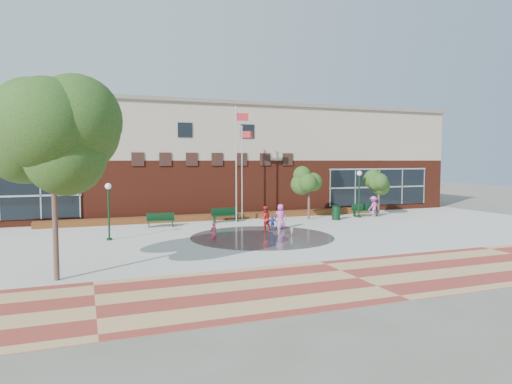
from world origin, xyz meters
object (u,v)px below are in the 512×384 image
object	(u,v)px
flagpole_right	(243,167)
tree_big_left	(53,137)
flagpole_left	(237,158)
trash_can	(336,213)
child_splash	(214,233)
bench_left	(161,223)

from	to	relation	value
flagpole_right	tree_big_left	bearing A→B (deg)	-107.40
flagpole_left	trash_can	distance (m)	8.58
trash_can	child_splash	distance (m)	12.83
flagpole_right	trash_can	bearing A→B (deg)	0.75
bench_left	child_splash	bearing A→B (deg)	-68.32
child_splash	trash_can	bearing A→B (deg)	-173.04
flagpole_left	flagpole_right	size ratio (longest dim) A/B	1.18
flagpole_left	tree_big_left	distance (m)	17.28
tree_big_left	flagpole_right	bearing A→B (deg)	49.00
child_splash	flagpole_right	bearing A→B (deg)	-139.68
trash_can	flagpole_right	bearing A→B (deg)	157.15
flagpole_left	trash_can	size ratio (longest dim) A/B	7.49
tree_big_left	child_splash	distance (m)	10.39
bench_left	tree_big_left	world-z (taller)	tree_big_left
flagpole_right	trash_can	xyz separation A→B (m)	(6.53, -2.75, -3.40)
tree_big_left	trash_can	bearing A→B (deg)	31.20
bench_left	trash_can	size ratio (longest dim) A/B	1.73
trash_can	child_splash	xyz separation A→B (m)	(-11.27, -6.12, 0.01)
flagpole_left	tree_big_left	bearing A→B (deg)	-124.17
flagpole_left	bench_left	xyz separation A→B (m)	(-5.59, -0.43, -4.35)
tree_big_left	child_splash	size ratio (longest dim) A/B	6.52
flagpole_right	child_splash	world-z (taller)	flagpole_right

